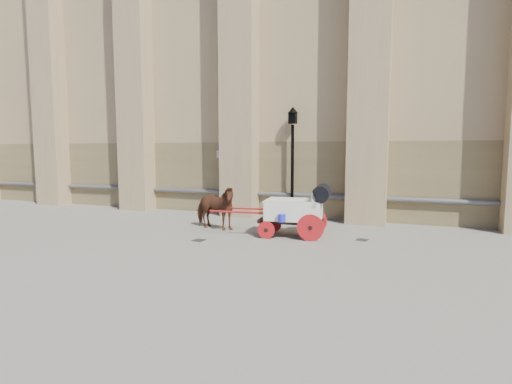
% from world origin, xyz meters
% --- Properties ---
extents(ground, '(90.00, 90.00, 0.00)m').
position_xyz_m(ground, '(0.00, 0.00, 0.00)').
color(ground, '#6E685B').
rests_on(ground, ground).
extents(cathedral, '(44.80, 9.20, 19.20)m').
position_xyz_m(cathedral, '(2.07, 7.81, 9.01)').
color(cathedral, tan).
rests_on(cathedral, ground).
extents(horse, '(1.88, 1.12, 1.49)m').
position_xyz_m(horse, '(-0.68, 0.68, 0.74)').
color(horse, brown).
rests_on(horse, ground).
extents(carriage, '(3.80, 1.45, 1.62)m').
position_xyz_m(carriage, '(2.25, 0.56, 0.88)').
color(carriage, black).
rests_on(carriage, ground).
extents(street_lamp, '(0.40, 0.40, 4.32)m').
position_xyz_m(street_lamp, '(1.19, 3.68, 2.31)').
color(street_lamp, black).
rests_on(street_lamp, ground).
extents(drain_grate_near, '(0.35, 0.35, 0.01)m').
position_xyz_m(drain_grate_near, '(-0.36, -1.02, 0.01)').
color(drain_grate_near, black).
rests_on(drain_grate_near, ground).
extents(drain_grate_far, '(0.39, 0.39, 0.01)m').
position_xyz_m(drain_grate_far, '(4.17, 0.75, 0.01)').
color(drain_grate_far, black).
rests_on(drain_grate_far, ground).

